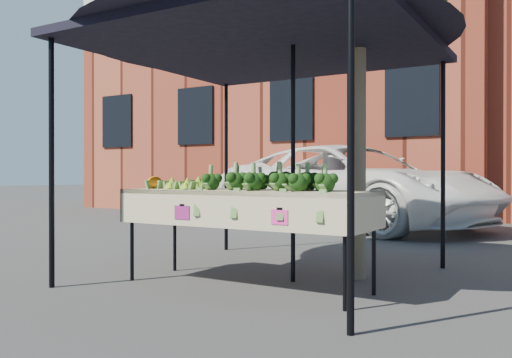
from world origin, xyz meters
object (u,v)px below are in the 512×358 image
(canopy, at_px, (266,142))
(vehicle, at_px, (351,79))
(table, at_px, (245,239))
(street_tree, at_px, (359,70))

(canopy, distance_m, vehicle, 5.79)
(table, distance_m, canopy, 1.07)
(canopy, height_order, street_tree, street_tree)
(table, distance_m, street_tree, 2.02)
(vehicle, bearing_deg, table, -149.59)
(street_tree, bearing_deg, table, -129.72)
(vehicle, distance_m, street_tree, 5.51)
(canopy, height_order, vehicle, vehicle)
(vehicle, bearing_deg, canopy, -149.35)
(vehicle, height_order, street_tree, vehicle)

